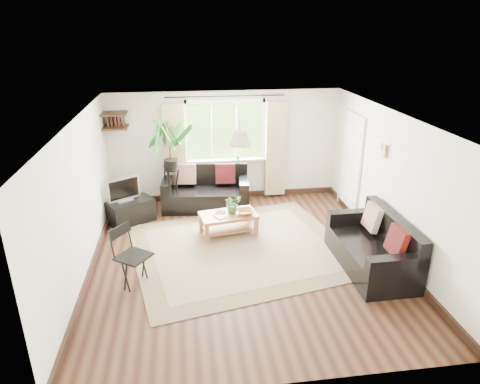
{
  "coord_description": "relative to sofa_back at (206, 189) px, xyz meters",
  "views": [
    {
      "loc": [
        -0.91,
        -6.26,
        3.73
      ],
      "look_at": [
        0.0,
        0.4,
        1.05
      ],
      "focal_mm": 32.0,
      "sensor_mm": 36.0,
      "label": 1
    }
  ],
  "objects": [
    {
      "name": "book_b",
      "position": [
        0.11,
        -1.27,
        0.01
      ],
      "size": [
        0.23,
        0.27,
        0.02
      ],
      "primitive_type": "imported",
      "rotation": [
        0.0,
        0.0,
        -0.28
      ],
      "color": "#553022",
      "rests_on": "coffee_table"
    },
    {
      "name": "pendant_lamp",
      "position": [
        0.49,
        -1.84,
        1.63
      ],
      "size": [
        0.36,
        0.36,
        0.54
      ],
      "primitive_type": null,
      "color": "beige",
      "rests_on": "ceiling"
    },
    {
      "name": "tv_stand",
      "position": [
        -1.53,
        -0.53,
        -0.19
      ],
      "size": [
        0.98,
        0.87,
        0.46
      ],
      "primitive_type": "cube",
      "rotation": [
        0.0,
        0.0,
        0.56
      ],
      "color": "black",
      "rests_on": "floor"
    },
    {
      "name": "wall_back",
      "position": [
        0.49,
        0.51,
        0.78
      ],
      "size": [
        5.0,
        0.02,
        2.4
      ],
      "primitive_type": "cube",
      "color": "white",
      "rests_on": "floor"
    },
    {
      "name": "coffee_table",
      "position": [
        0.33,
        -1.34,
        -0.21
      ],
      "size": [
        1.12,
        0.73,
        0.42
      ],
      "primitive_type": null,
      "rotation": [
        0.0,
        0.0,
        0.17
      ],
      "color": "brown",
      "rests_on": "floor"
    },
    {
      "name": "window",
      "position": [
        0.49,
        0.47,
        1.13
      ],
      "size": [
        2.5,
        0.16,
        2.16
      ],
      "primitive_type": null,
      "color": "white",
      "rests_on": "wall_back"
    },
    {
      "name": "sofa_right",
      "position": [
        2.48,
        -2.81,
        -0.0
      ],
      "size": [
        1.8,
        0.92,
        0.84
      ],
      "primitive_type": null,
      "rotation": [
        0.0,
        0.0,
        -1.56
      ],
      "color": "black",
      "rests_on": "floor"
    },
    {
      "name": "corner_shelf",
      "position": [
        -1.76,
        0.26,
        1.47
      ],
      "size": [
        0.5,
        0.5,
        0.34
      ],
      "primitive_type": null,
      "color": "black",
      "rests_on": "wall_back"
    },
    {
      "name": "bowl",
      "position": [
        0.65,
        -1.38,
        0.04
      ],
      "size": [
        0.4,
        0.4,
        0.08
      ],
      "primitive_type": "imported",
      "rotation": [
        0.0,
        0.0,
        0.28
      ],
      "color": "olive",
      "rests_on": "coffee_table"
    },
    {
      "name": "wall_front",
      "position": [
        0.49,
        -4.99,
        0.78
      ],
      "size": [
        5.0,
        0.02,
        2.4
      ],
      "primitive_type": "cube",
      "color": "white",
      "rests_on": "floor"
    },
    {
      "name": "door",
      "position": [
        2.96,
        -0.54,
        0.58
      ],
      "size": [
        0.06,
        0.96,
        2.06
      ],
      "primitive_type": "cube",
      "color": "silver",
      "rests_on": "wall_right"
    },
    {
      "name": "rug",
      "position": [
        0.49,
        -1.93,
        -0.41
      ],
      "size": [
        4.24,
        3.83,
        0.02
      ],
      "primitive_type": "cube",
      "rotation": [
        0.0,
        0.0,
        0.21
      ],
      "color": "beige",
      "rests_on": "floor"
    },
    {
      "name": "ceiling",
      "position": [
        0.49,
        -2.24,
        1.98
      ],
      "size": [
        5.5,
        5.5,
        0.0
      ],
      "primitive_type": "plane",
      "rotation": [
        3.14,
        0.0,
        0.0
      ],
      "color": "white",
      "rests_on": "floor"
    },
    {
      "name": "folding_chair",
      "position": [
        -1.25,
        -2.79,
        0.04
      ],
      "size": [
        0.68,
        0.68,
        0.94
      ],
      "primitive_type": null,
      "rotation": [
        0.0,
        0.0,
        0.93
      ],
      "color": "black",
      "rests_on": "floor"
    },
    {
      "name": "table_plant",
      "position": [
        0.42,
        -1.28,
        0.18
      ],
      "size": [
        0.4,
        0.39,
        0.35
      ],
      "primitive_type": "imported",
      "rotation": [
        0.0,
        0.0,
        0.46
      ],
      "color": "#386026",
      "rests_on": "coffee_table"
    },
    {
      "name": "wall_left",
      "position": [
        -2.01,
        -2.24,
        0.78
      ],
      "size": [
        0.02,
        5.5,
        2.4
      ],
      "primitive_type": "cube",
      "color": "white",
      "rests_on": "floor"
    },
    {
      "name": "palm_stand",
      "position": [
        -0.7,
        0.08,
        0.53
      ],
      "size": [
        0.79,
        0.79,
        1.9
      ],
      "primitive_type": null,
      "rotation": [
        0.0,
        0.0,
        0.07
      ],
      "color": "black",
      "rests_on": "floor"
    },
    {
      "name": "wall_right",
      "position": [
        2.99,
        -2.24,
        0.78
      ],
      "size": [
        0.02,
        5.5,
        2.4
      ],
      "primitive_type": "cube",
      "color": "white",
      "rests_on": "floor"
    },
    {
      "name": "floor",
      "position": [
        0.49,
        -2.24,
        -0.42
      ],
      "size": [
        5.5,
        5.5,
        0.0
      ],
      "primitive_type": "plane",
      "color": "black",
      "rests_on": "ground"
    },
    {
      "name": "book_a",
      "position": [
        0.09,
        -1.48,
        0.01
      ],
      "size": [
        0.27,
        0.3,
        0.02
      ],
      "primitive_type": "imported",
      "rotation": [
        0.0,
        0.0,
        0.46
      ],
      "color": "white",
      "rests_on": "coffee_table"
    },
    {
      "name": "wall_sconce",
      "position": [
        2.92,
        -1.94,
        1.32
      ],
      "size": [
        0.12,
        0.12,
        0.28
      ],
      "primitive_type": null,
      "color": "beige",
      "rests_on": "wall_right"
    },
    {
      "name": "sofa_back",
      "position": [
        0.0,
        0.0,
        0.0
      ],
      "size": [
        1.88,
        1.08,
        0.85
      ],
      "primitive_type": null,
      "rotation": [
        0.0,
        0.0,
        -0.1
      ],
      "color": "black",
      "rests_on": "floor"
    },
    {
      "name": "sill_plant",
      "position": [
        0.74,
        0.39,
        0.64
      ],
      "size": [
        0.14,
        0.1,
        0.27
      ],
      "primitive_type": "imported",
      "color": "#2D6023",
      "rests_on": "window"
    },
    {
      "name": "tv",
      "position": [
        -1.62,
        -0.53,
        0.29
      ],
      "size": [
        0.68,
        0.54,
        0.51
      ],
      "primitive_type": null,
      "rotation": [
        0.0,
        0.0,
        0.56
      ],
      "color": "#A5A5AA",
      "rests_on": "tv_stand"
    }
  ]
}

